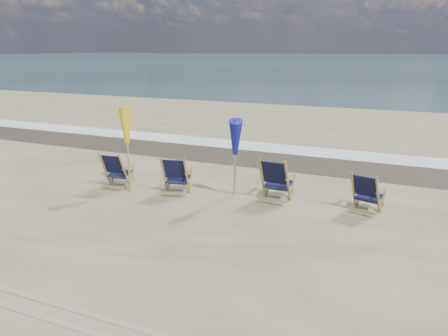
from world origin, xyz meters
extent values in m
plane|color=#37565C|center=(0.00, 128.00, 0.00)|extent=(400.00, 400.00, 0.00)
cube|color=silver|center=(0.00, 8.30, 0.00)|extent=(200.00, 1.40, 0.01)
cube|color=#42362A|center=(0.00, 6.80, 0.00)|extent=(200.00, 2.60, 0.00)
cylinder|color=olive|center=(-2.53, 2.25, 1.03)|extent=(0.06, 0.06, 2.06)
cone|color=gold|center=(-2.53, 2.25, 1.58)|extent=(0.30, 0.30, 0.85)
cylinder|color=#A5A5AD|center=(0.02, 2.78, 1.02)|extent=(0.06, 0.06, 2.03)
cone|color=#151A95|center=(0.02, 2.78, 1.56)|extent=(0.30, 0.30, 0.85)
camera|label=1|loc=(3.62, -6.11, 3.41)|focal=35.00mm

